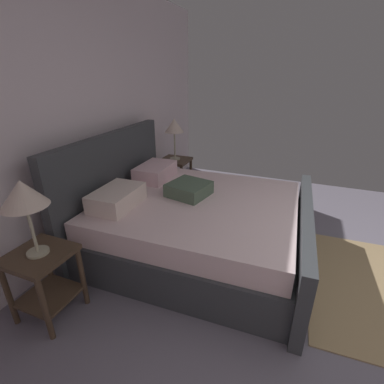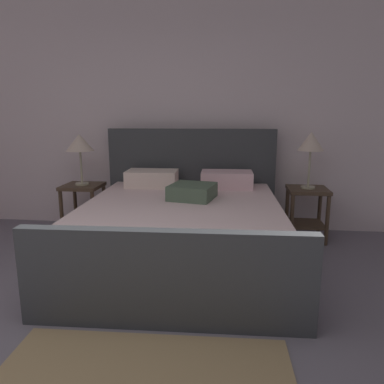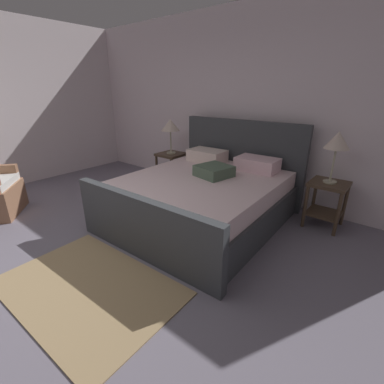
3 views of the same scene
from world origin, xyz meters
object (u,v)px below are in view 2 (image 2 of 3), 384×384
(bed, at_px, (183,228))
(table_lamp_right, at_px, (311,143))
(nightstand_left, at_px, (83,201))
(table_lamp_left, at_px, (80,144))
(nightstand_right, at_px, (307,205))

(bed, bearing_deg, table_lamp_right, 32.56)
(bed, relative_size, nightstand_left, 3.80)
(nightstand_left, bearing_deg, table_lamp_left, 90.00)
(table_lamp_right, bearing_deg, table_lamp_left, -178.25)
(bed, xyz_separation_m, table_lamp_left, (-1.31, 0.76, 0.73))
(bed, xyz_separation_m, nightstand_right, (1.31, 0.84, 0.05))
(bed, distance_m, table_lamp_left, 1.68)
(bed, height_order, nightstand_right, bed)
(table_lamp_right, relative_size, nightstand_left, 1.05)
(table_lamp_right, xyz_separation_m, table_lamp_left, (-2.62, -0.08, -0.03))
(nightstand_right, bearing_deg, table_lamp_right, 45.00)
(table_lamp_left, bearing_deg, table_lamp_right, 1.75)
(bed, distance_m, nightstand_left, 1.51)
(bed, bearing_deg, nightstand_left, 149.94)
(nightstand_left, height_order, table_lamp_left, table_lamp_left)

